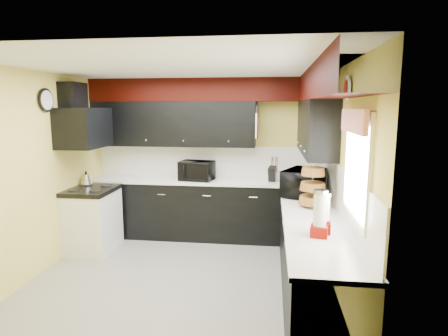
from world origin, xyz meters
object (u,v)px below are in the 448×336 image
Objects in this scene: toaster_oven at (197,171)px; kettle at (86,180)px; knife_block at (272,174)px; microwave at (304,183)px; utensil_crock at (274,176)px.

kettle is (-1.58, -0.46, -0.09)m from toaster_oven.
toaster_oven is at bearing -166.09° from knife_block.
kettle is at bearing 106.59° from microwave.
microwave is (1.57, -0.84, 0.02)m from toaster_oven.
utensil_crock is 2.84m from kettle.
toaster_oven is 1.21m from utensil_crock.
toaster_oven is at bearing 16.35° from kettle.
microwave is 4.20× the size of utensil_crock.
utensil_crock is at bearing 14.32° from toaster_oven.
microwave is at bearing -18.72° from toaster_oven.
utensil_crock is at bearing 44.68° from microwave.
knife_block is (1.17, 0.03, -0.03)m from toaster_oven.
microwave is at bearing -68.77° from utensil_crock.
microwave is 3.17m from kettle.
toaster_oven is 1.65m from kettle.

